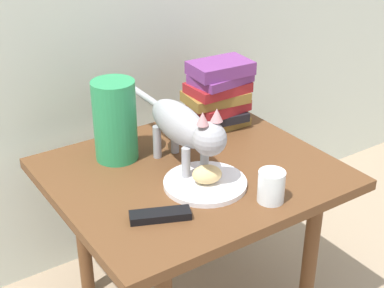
{
  "coord_description": "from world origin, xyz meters",
  "views": [
    {
      "loc": [
        -0.77,
        -1.16,
        1.31
      ],
      "look_at": [
        0.0,
        0.0,
        0.59
      ],
      "focal_mm": 52.91,
      "sensor_mm": 36.0,
      "label": 1
    }
  ],
  "objects_px": {
    "bread_roll": "(207,174)",
    "tv_remote": "(160,215)",
    "side_table": "(192,189)",
    "plate": "(205,183)",
    "candle_jar": "(271,188)",
    "cat": "(185,127)",
    "green_vase": "(115,121)",
    "book_stack": "(218,95)"
  },
  "relations": [
    {
      "from": "bread_roll",
      "to": "tv_remote",
      "type": "height_order",
      "value": "bread_roll"
    },
    {
      "from": "side_table",
      "to": "plate",
      "type": "xyz_separation_m",
      "value": [
        -0.02,
        -0.09,
        0.07
      ]
    },
    {
      "from": "bread_roll",
      "to": "candle_jar",
      "type": "xyz_separation_m",
      "value": [
        0.1,
        -0.15,
        -0.0
      ]
    },
    {
      "from": "cat",
      "to": "green_vase",
      "type": "bearing_deg",
      "value": 126.67
    },
    {
      "from": "plate",
      "to": "candle_jar",
      "type": "relative_size",
      "value": 2.65
    },
    {
      "from": "cat",
      "to": "book_stack",
      "type": "xyz_separation_m",
      "value": [
        0.24,
        0.18,
        -0.02
      ]
    },
    {
      "from": "candle_jar",
      "to": "side_table",
      "type": "bearing_deg",
      "value": 107.16
    },
    {
      "from": "side_table",
      "to": "bread_roll",
      "type": "xyz_separation_m",
      "value": [
        -0.02,
        -0.1,
        0.1
      ]
    },
    {
      "from": "side_table",
      "to": "cat",
      "type": "xyz_separation_m",
      "value": [
        -0.02,
        0.01,
        0.2
      ]
    },
    {
      "from": "plate",
      "to": "green_vase",
      "type": "relative_size",
      "value": 0.95
    },
    {
      "from": "book_stack",
      "to": "tv_remote",
      "type": "distance_m",
      "value": 0.56
    },
    {
      "from": "plate",
      "to": "cat",
      "type": "height_order",
      "value": "cat"
    },
    {
      "from": "book_stack",
      "to": "candle_jar",
      "type": "xyz_separation_m",
      "value": [
        -0.15,
        -0.44,
        -0.07
      ]
    },
    {
      "from": "plate",
      "to": "candle_jar",
      "type": "xyz_separation_m",
      "value": [
        0.1,
        -0.15,
        0.03
      ]
    },
    {
      "from": "plate",
      "to": "candle_jar",
      "type": "bearing_deg",
      "value": -57.92
    },
    {
      "from": "candle_jar",
      "to": "tv_remote",
      "type": "xyz_separation_m",
      "value": [
        -0.28,
        0.09,
        -0.03
      ]
    },
    {
      "from": "cat",
      "to": "book_stack",
      "type": "height_order",
      "value": "cat"
    },
    {
      "from": "plate",
      "to": "cat",
      "type": "xyz_separation_m",
      "value": [
        0.0,
        0.1,
        0.13
      ]
    },
    {
      "from": "plate",
      "to": "tv_remote",
      "type": "distance_m",
      "value": 0.19
    },
    {
      "from": "side_table",
      "to": "candle_jar",
      "type": "xyz_separation_m",
      "value": [
        0.08,
        -0.25,
        0.1
      ]
    },
    {
      "from": "bread_roll",
      "to": "cat",
      "type": "xyz_separation_m",
      "value": [
        0.0,
        0.11,
        0.09
      ]
    },
    {
      "from": "cat",
      "to": "green_vase",
      "type": "distance_m",
      "value": 0.21
    },
    {
      "from": "bread_roll",
      "to": "green_vase",
      "type": "xyz_separation_m",
      "value": [
        -0.12,
        0.28,
        0.08
      ]
    },
    {
      "from": "side_table",
      "to": "tv_remote",
      "type": "height_order",
      "value": "tv_remote"
    },
    {
      "from": "cat",
      "to": "candle_jar",
      "type": "height_order",
      "value": "cat"
    },
    {
      "from": "cat",
      "to": "tv_remote",
      "type": "bearing_deg",
      "value": -136.96
    },
    {
      "from": "cat",
      "to": "candle_jar",
      "type": "distance_m",
      "value": 0.29
    },
    {
      "from": "plate",
      "to": "side_table",
      "type": "bearing_deg",
      "value": 77.88
    },
    {
      "from": "green_vase",
      "to": "tv_remote",
      "type": "height_order",
      "value": "green_vase"
    },
    {
      "from": "plate",
      "to": "bread_roll",
      "type": "xyz_separation_m",
      "value": [
        -0.0,
        -0.01,
        0.03
      ]
    },
    {
      "from": "side_table",
      "to": "book_stack",
      "type": "distance_m",
      "value": 0.34
    },
    {
      "from": "green_vase",
      "to": "candle_jar",
      "type": "xyz_separation_m",
      "value": [
        0.22,
        -0.43,
        -0.08
      ]
    },
    {
      "from": "green_vase",
      "to": "side_table",
      "type": "bearing_deg",
      "value": -51.42
    },
    {
      "from": "green_vase",
      "to": "candle_jar",
      "type": "height_order",
      "value": "green_vase"
    },
    {
      "from": "side_table",
      "to": "candle_jar",
      "type": "height_order",
      "value": "candle_jar"
    },
    {
      "from": "green_vase",
      "to": "plate",
      "type": "bearing_deg",
      "value": -65.73
    },
    {
      "from": "side_table",
      "to": "green_vase",
      "type": "distance_m",
      "value": 0.29
    },
    {
      "from": "bread_roll",
      "to": "book_stack",
      "type": "bearing_deg",
      "value": 49.79
    },
    {
      "from": "plate",
      "to": "bread_roll",
      "type": "height_order",
      "value": "bread_roll"
    },
    {
      "from": "book_stack",
      "to": "cat",
      "type": "bearing_deg",
      "value": -143.67
    },
    {
      "from": "book_stack",
      "to": "green_vase",
      "type": "distance_m",
      "value": 0.37
    },
    {
      "from": "plate",
      "to": "green_vase",
      "type": "height_order",
      "value": "green_vase"
    }
  ]
}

